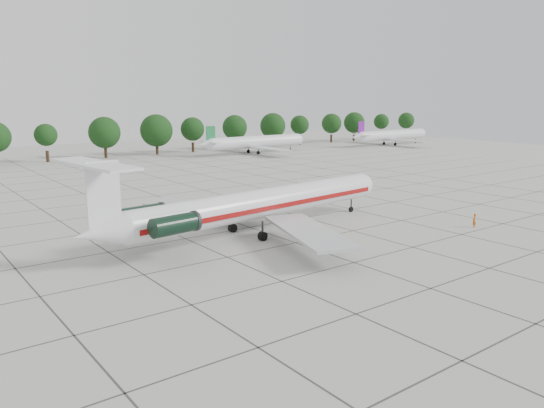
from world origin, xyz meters
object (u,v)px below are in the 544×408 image
(bg_airliner_d, at_px, (256,142))
(bg_airliner_e, at_px, (392,135))
(main_airliner, at_px, (251,205))
(ground_crew, at_px, (474,220))

(bg_airliner_d, relative_size, bg_airliner_e, 1.00)
(main_airliner, height_order, bg_airliner_d, main_airliner)
(bg_airliner_d, height_order, bg_airliner_e, same)
(ground_crew, xyz_separation_m, bg_airliner_d, (26.26, 78.96, 2.14))
(main_airliner, bearing_deg, ground_crew, -35.56)
(bg_airliner_d, distance_m, bg_airliner_e, 47.04)
(bg_airliner_d, xyz_separation_m, bg_airliner_e, (46.80, -4.74, 0.00))
(ground_crew, height_order, bg_airliner_e, bg_airliner_e)
(ground_crew, distance_m, bg_airliner_e, 104.16)
(ground_crew, xyz_separation_m, bg_airliner_e, (73.06, 74.21, 2.14))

